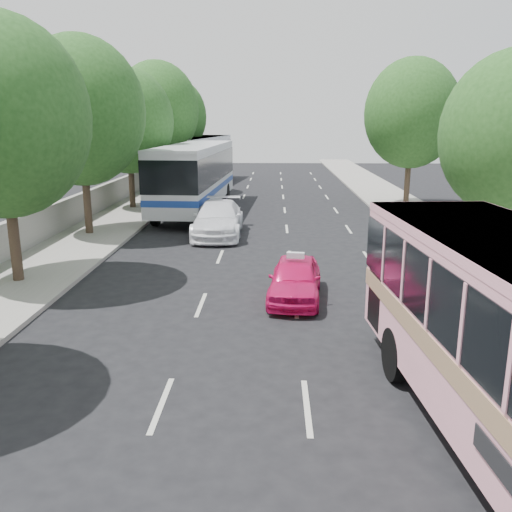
{
  "coord_description": "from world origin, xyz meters",
  "views": [
    {
      "loc": [
        0.31,
        -11.68,
        5.53
      ],
      "look_at": [
        -0.2,
        3.85,
        1.6
      ],
      "focal_mm": 38.0,
      "sensor_mm": 36.0,
      "label": 1
    }
  ],
  "objects_px": {
    "white_pickup": "(218,219)",
    "tour_coach_rear": "(198,156)",
    "tour_coach_front": "(195,172)",
    "pink_taxi": "(295,279)"
  },
  "relations": [
    {
      "from": "white_pickup",
      "to": "tour_coach_rear",
      "type": "relative_size",
      "value": 0.41
    },
    {
      "from": "pink_taxi",
      "to": "tour_coach_rear",
      "type": "bearing_deg",
      "value": 108.43
    },
    {
      "from": "pink_taxi",
      "to": "tour_coach_rear",
      "type": "xyz_separation_m",
      "value": [
        -7.3,
        31.35,
        1.77
      ]
    },
    {
      "from": "tour_coach_front",
      "to": "white_pickup",
      "type": "bearing_deg",
      "value": -70.72
    },
    {
      "from": "pink_taxi",
      "to": "tour_coach_front",
      "type": "height_order",
      "value": "tour_coach_front"
    },
    {
      "from": "tour_coach_rear",
      "to": "white_pickup",
      "type": "bearing_deg",
      "value": -72.25
    },
    {
      "from": "tour_coach_front",
      "to": "tour_coach_rear",
      "type": "bearing_deg",
      "value": 99.86
    },
    {
      "from": "white_pickup",
      "to": "tour_coach_front",
      "type": "xyz_separation_m",
      "value": [
        -2.1,
        7.12,
        1.62
      ]
    },
    {
      "from": "pink_taxi",
      "to": "white_pickup",
      "type": "relative_size",
      "value": 0.7
    },
    {
      "from": "white_pickup",
      "to": "tour_coach_front",
      "type": "relative_size",
      "value": 0.41
    }
  ]
}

